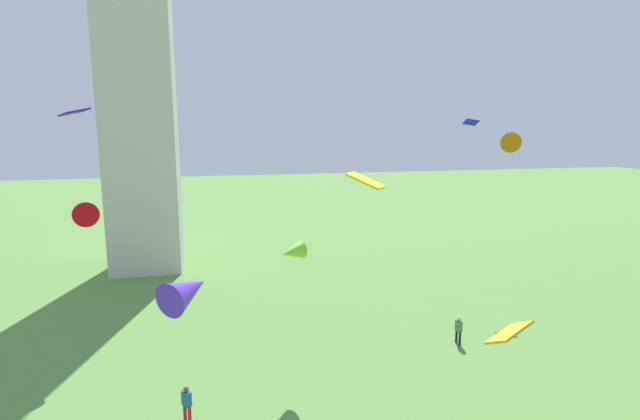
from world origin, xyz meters
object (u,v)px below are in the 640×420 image
at_px(person_2, 459,328).
at_px(kite_flying_7, 509,333).
at_px(kite_flying_3, 292,252).
at_px(kite_flying_0, 188,291).
at_px(kite_flying_5, 471,122).
at_px(kite_flying_1, 85,212).
at_px(kite_flying_2, 366,180).
at_px(kite_flying_4, 75,112).
at_px(kite_flying_6, 508,141).
at_px(person_0, 187,402).

height_order(person_2, kite_flying_7, kite_flying_7).
relative_size(kite_flying_3, kite_flying_7, 0.83).
relative_size(kite_flying_0, kite_flying_5, 2.45).
distance_m(kite_flying_1, kite_flying_2, 16.88).
distance_m(kite_flying_4, kite_flying_7, 26.27).
xyz_separation_m(kite_flying_4, kite_flying_6, (23.54, -8.45, -1.61)).
height_order(kite_flying_4, kite_flying_6, kite_flying_4).
bearing_deg(kite_flying_7, kite_flying_0, -33.23).
xyz_separation_m(person_2, kite_flying_0, (-14.14, -3.74, 4.65)).
bearing_deg(kite_flying_6, kite_flying_1, 12.43).
bearing_deg(kite_flying_5, kite_flying_0, -141.67).
height_order(kite_flying_1, kite_flying_6, kite_flying_6).
xyz_separation_m(kite_flying_0, kite_flying_5, (20.21, 13.71, 6.73)).
relative_size(kite_flying_3, kite_flying_4, 0.83).
height_order(person_0, kite_flying_4, kite_flying_4).
relative_size(kite_flying_0, kite_flying_3, 1.65).
xyz_separation_m(person_0, kite_flying_6, (17.18, 4.56, 10.27)).
relative_size(person_0, kite_flying_0, 0.63).
relative_size(person_2, kite_flying_3, 1.02).
bearing_deg(kite_flying_6, kite_flying_7, 82.44).
distance_m(kite_flying_3, kite_flying_4, 16.23).
bearing_deg(kite_flying_1, kite_flying_6, 154.16).
distance_m(person_0, kite_flying_6, 20.53).
relative_size(kite_flying_1, kite_flying_4, 1.17).
xyz_separation_m(kite_flying_0, kite_flying_6, (16.94, 4.40, 5.63)).
xyz_separation_m(kite_flying_1, kite_flying_6, (22.53, -4.73, 3.81)).
relative_size(person_0, person_2, 1.01).
height_order(person_2, kite_flying_2, kite_flying_2).
distance_m(person_0, person_2, 14.91).
bearing_deg(kite_flying_0, person_2, -125.38).
xyz_separation_m(person_0, kite_flying_1, (-5.35, 9.29, 6.45)).
distance_m(kite_flying_0, kite_flying_5, 25.34).
distance_m(person_2, kite_flying_0, 15.35).
height_order(kite_flying_0, kite_flying_1, kite_flying_1).
relative_size(kite_flying_0, kite_flying_1, 1.17).
bearing_deg(person_2, kite_flying_4, 64.43).
relative_size(kite_flying_2, kite_flying_4, 0.85).
xyz_separation_m(person_0, kite_flying_7, (12.49, -2.99, 2.99)).
height_order(kite_flying_3, kite_flying_7, kite_flying_3).
bearing_deg(kite_flying_7, person_2, -124.17).
xyz_separation_m(kite_flying_2, kite_flying_3, (-1.65, 5.97, -4.08)).
distance_m(kite_flying_2, kite_flying_5, 21.34).
distance_m(kite_flying_5, kite_flying_7, 20.45).
relative_size(person_2, kite_flying_7, 0.85).
height_order(kite_flying_2, kite_flying_3, kite_flying_2).
distance_m(kite_flying_0, kite_flying_3, 5.97).
relative_size(kite_flying_3, kite_flying_6, 0.79).
distance_m(kite_flying_2, kite_flying_7, 8.44).
xyz_separation_m(kite_flying_2, kite_flying_4, (-13.04, 15.27, 2.80)).
relative_size(person_0, kite_flying_1, 0.73).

